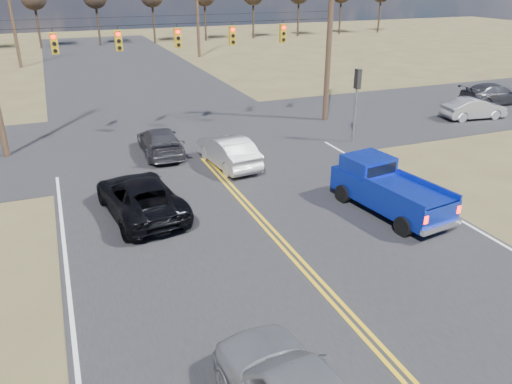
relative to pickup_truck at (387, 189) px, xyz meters
name	(u,v)px	position (x,y,z in m)	size (l,w,h in m)	color
ground	(362,332)	(-4.72, -5.70, -0.91)	(160.00, 160.00, 0.00)	brown
road_main	(231,188)	(-4.72, 4.30, -0.91)	(14.00, 120.00, 0.02)	#28282B
road_cross	(184,136)	(-4.72, 12.30, -0.91)	(120.00, 12.00, 0.02)	#28282B
signal_gantry	(188,43)	(-4.22, 12.09, 4.16)	(19.60, 4.83, 10.00)	#473323
utility_poles	(183,42)	(-4.72, 11.30, 4.32)	(19.60, 58.32, 10.00)	#473323
treeline	(145,17)	(-4.72, 21.26, 4.80)	(87.00, 117.80, 7.40)	#33261C
pickup_truck	(387,189)	(0.00, 0.00, 0.00)	(2.54, 5.18, 1.87)	black
black_suv	(140,197)	(-8.68, 3.20, -0.18)	(2.41, 5.22, 1.45)	black
white_car_queue	(228,151)	(-3.92, 6.94, -0.19)	(1.52, 4.36, 1.44)	silver
dgrey_car_queue	(160,141)	(-6.53, 9.80, -0.25)	(1.85, 4.54, 1.32)	#39383E
cross_car_east_near	(474,109)	(13.03, 9.08, -0.25)	(3.98, 1.39, 1.31)	#919498
cross_car_east_far	(494,94)	(17.14, 11.54, -0.19)	(4.97, 2.02, 1.44)	#333338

